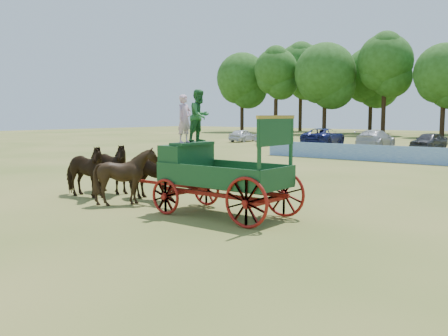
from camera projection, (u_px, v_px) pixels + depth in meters
ground at (337, 221)px, 14.17m from camera, size 160.00×160.00×0.00m
horse_lead_left at (83, 171)px, 18.13m from camera, size 2.36×1.26×1.92m
horse_lead_right at (107, 169)px, 18.99m from camera, size 2.35×1.23×1.92m
horse_wheel_left at (127, 176)px, 16.65m from camera, size 1.97×1.80×1.92m
horse_wheel_right at (151, 173)px, 17.51m from camera, size 2.44×1.49×1.92m
farm_dray at (206, 159)px, 15.22m from camera, size 5.99×2.00×3.79m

